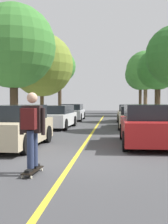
{
  "coord_description": "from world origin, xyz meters",
  "views": [
    {
      "loc": [
        1.07,
        -7.63,
        1.6
      ],
      "look_at": [
        -0.2,
        5.01,
        1.11
      ],
      "focal_mm": 47.82,
      "sensor_mm": 36.0,
      "label": 1
    }
  ],
  "objects_px": {
    "parked_car_left_far": "(72,112)",
    "parked_car_right_near": "(135,117)",
    "street_tree_left_nearest": "(14,46)",
    "skateboarder": "(32,126)",
    "street_tree_right_far": "(146,70)",
    "parked_car_left_nearest": "(15,127)",
    "skateboard": "(33,170)",
    "street_tree_left_near": "(42,65)",
    "parked_car_left_near": "(56,117)",
    "street_tree_right_near": "(158,70)",
    "parked_car_right_far": "(130,113)",
    "parked_car_right_nearest": "(148,125)",
    "street_tree_right_farthest": "(140,75)",
    "street_tree_left_far": "(60,67)"
  },
  "relations": [
    {
      "from": "parked_car_right_nearest",
      "to": "parked_car_right_near",
      "type": "relative_size",
      "value": 0.91
    },
    {
      "from": "parked_car_left_near",
      "to": "street_tree_left_nearest",
      "type": "relative_size",
      "value": 0.64
    },
    {
      "from": "parked_car_right_far",
      "to": "street_tree_right_farthest",
      "type": "height_order",
      "value": "street_tree_right_farthest"
    },
    {
      "from": "parked_car_right_far",
      "to": "street_tree_left_far",
      "type": "relative_size",
      "value": 0.64
    },
    {
      "from": "parked_car_left_far",
      "to": "skateboard",
      "type": "bearing_deg",
      "value": -84.75
    },
    {
      "from": "parked_car_left_far",
      "to": "street_tree_left_nearest",
      "type": "height_order",
      "value": "street_tree_left_nearest"
    },
    {
      "from": "parked_car_left_nearest",
      "to": "parked_car_right_near",
      "type": "height_order",
      "value": "parked_car_left_nearest"
    },
    {
      "from": "street_tree_left_near",
      "to": "skateboarder",
      "type": "bearing_deg",
      "value": -77.01
    },
    {
      "from": "parked_car_left_near",
      "to": "parked_car_right_nearest",
      "type": "bearing_deg",
      "value": -53.53
    },
    {
      "from": "skateboarder",
      "to": "street_tree_left_near",
      "type": "bearing_deg",
      "value": 102.99
    },
    {
      "from": "parked_car_left_far",
      "to": "parked_car_right_nearest",
      "type": "height_order",
      "value": "parked_car_right_nearest"
    },
    {
      "from": "parked_car_right_nearest",
      "to": "parked_car_right_far",
      "type": "xyz_separation_m",
      "value": [
        -0.0,
        12.24,
        -0.07
      ]
    },
    {
      "from": "street_tree_right_near",
      "to": "street_tree_right_far",
      "type": "distance_m",
      "value": 8.59
    },
    {
      "from": "street_tree_right_far",
      "to": "street_tree_right_farthest",
      "type": "height_order",
      "value": "street_tree_right_far"
    },
    {
      "from": "parked_car_left_far",
      "to": "skateboard",
      "type": "height_order",
      "value": "parked_car_left_far"
    },
    {
      "from": "street_tree_right_farthest",
      "to": "parked_car_left_nearest",
      "type": "bearing_deg",
      "value": -103.6
    },
    {
      "from": "street_tree_right_farthest",
      "to": "parked_car_right_nearest",
      "type": "bearing_deg",
      "value": -94.31
    },
    {
      "from": "parked_car_left_nearest",
      "to": "street_tree_right_farthest",
      "type": "relative_size",
      "value": 0.63
    },
    {
      "from": "parked_car_right_near",
      "to": "parked_car_left_nearest",
      "type": "bearing_deg",
      "value": -120.57
    },
    {
      "from": "street_tree_left_nearest",
      "to": "skateboarder",
      "type": "height_order",
      "value": "street_tree_left_nearest"
    },
    {
      "from": "parked_car_right_far",
      "to": "street_tree_left_near",
      "type": "bearing_deg",
      "value": -168.47
    },
    {
      "from": "parked_car_left_near",
      "to": "street_tree_right_near",
      "type": "height_order",
      "value": "street_tree_right_near"
    },
    {
      "from": "parked_car_left_near",
      "to": "skateboard",
      "type": "relative_size",
      "value": 4.96
    },
    {
      "from": "parked_car_right_far",
      "to": "street_tree_left_near",
      "type": "distance_m",
      "value": 7.61
    },
    {
      "from": "parked_car_left_near",
      "to": "parked_car_right_far",
      "type": "distance_m",
      "value": 7.58
    },
    {
      "from": "parked_car_left_far",
      "to": "street_tree_right_farthest",
      "type": "bearing_deg",
      "value": 63.44
    },
    {
      "from": "parked_car_left_far",
      "to": "skateboard",
      "type": "xyz_separation_m",
      "value": [
        1.62,
        -17.63,
        -0.57
      ]
    },
    {
      "from": "street_tree_left_near",
      "to": "street_tree_right_near",
      "type": "xyz_separation_m",
      "value": [
        8.54,
        0.69,
        -0.37
      ]
    },
    {
      "from": "parked_car_left_far",
      "to": "parked_car_right_far",
      "type": "height_order",
      "value": "parked_car_left_far"
    },
    {
      "from": "parked_car_left_near",
      "to": "parked_car_right_near",
      "type": "bearing_deg",
      "value": 7.25
    },
    {
      "from": "street_tree_right_far",
      "to": "parked_car_left_nearest",
      "type": "bearing_deg",
      "value": -107.26
    },
    {
      "from": "street_tree_right_near",
      "to": "skateboarder",
      "type": "bearing_deg",
      "value": -106.96
    },
    {
      "from": "parked_car_left_nearest",
      "to": "skateboarder",
      "type": "distance_m",
      "value": 4.02
    },
    {
      "from": "street_tree_right_farthest",
      "to": "street_tree_left_nearest",
      "type": "bearing_deg",
      "value": -111.67
    },
    {
      "from": "street_tree_left_nearest",
      "to": "street_tree_left_near",
      "type": "relative_size",
      "value": 1.03
    },
    {
      "from": "street_tree_right_far",
      "to": "parked_car_right_nearest",
      "type": "bearing_deg",
      "value": -95.59
    },
    {
      "from": "parked_car_right_near",
      "to": "street_tree_left_nearest",
      "type": "distance_m",
      "value": 7.9
    },
    {
      "from": "parked_car_left_far",
      "to": "parked_car_right_far",
      "type": "distance_m",
      "value": 4.67
    },
    {
      "from": "parked_car_left_nearest",
      "to": "skateboard",
      "type": "distance_m",
      "value": 4.02
    },
    {
      "from": "parked_car_left_near",
      "to": "street_tree_right_near",
      "type": "distance_m",
      "value": 9.07
    },
    {
      "from": "parked_car_left_near",
      "to": "street_tree_right_far",
      "type": "relative_size",
      "value": 0.65
    },
    {
      "from": "parked_car_left_near",
      "to": "parked_car_right_near",
      "type": "relative_size",
      "value": 0.9
    },
    {
      "from": "parked_car_left_far",
      "to": "parked_car_right_near",
      "type": "relative_size",
      "value": 0.94
    },
    {
      "from": "parked_car_right_near",
      "to": "street_tree_right_far",
      "type": "bearing_deg",
      "value": 81.6
    },
    {
      "from": "parked_car_left_nearest",
      "to": "street_tree_right_far",
      "type": "distance_m",
      "value": 22.48
    },
    {
      "from": "street_tree_right_near",
      "to": "skateboard",
      "type": "xyz_separation_m",
      "value": [
        -4.95,
        -16.2,
        -3.78
      ]
    },
    {
      "from": "parked_car_left_nearest",
      "to": "street_tree_left_nearest",
      "type": "relative_size",
      "value": 0.61
    },
    {
      "from": "parked_car_right_near",
      "to": "parked_car_left_near",
      "type": "bearing_deg",
      "value": -172.75
    },
    {
      "from": "street_tree_right_farthest",
      "to": "parked_car_left_far",
      "type": "bearing_deg",
      "value": -116.56
    },
    {
      "from": "parked_car_right_nearest",
      "to": "skateboard",
      "type": "bearing_deg",
      "value": -122.88
    }
  ]
}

